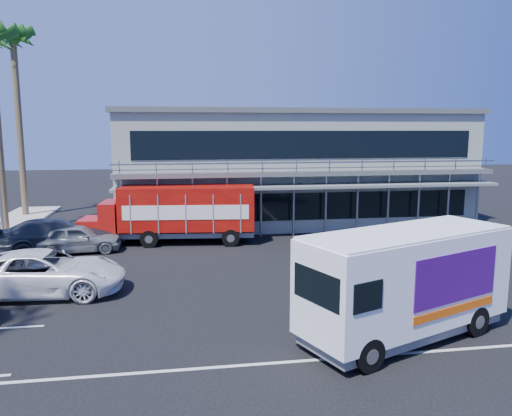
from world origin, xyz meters
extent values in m
plane|color=black|center=(0.00, 0.00, 0.00)|extent=(120.00, 120.00, 0.00)
cube|color=#9AA193|center=(3.00, 15.00, 3.50)|extent=(22.00, 10.00, 7.00)
cube|color=#515454|center=(3.00, 15.00, 7.15)|extent=(22.40, 10.40, 0.30)
cube|color=#515454|center=(3.00, 9.40, 3.60)|extent=(22.00, 1.20, 0.25)
cube|color=gray|center=(3.00, 8.85, 4.10)|extent=(22.00, 0.08, 0.90)
cube|color=slate|center=(3.00, 9.10, 2.90)|extent=(22.00, 1.80, 0.15)
cube|color=black|center=(3.00, 9.98, 1.60)|extent=(20.00, 0.06, 1.60)
cube|color=black|center=(3.00, 9.98, 5.20)|extent=(20.00, 0.06, 1.60)
cylinder|color=brown|center=(-15.10, 18.50, 6.00)|extent=(0.44, 0.44, 12.00)
sphere|color=#154B15|center=(-15.10, 18.50, 12.20)|extent=(1.10, 1.10, 1.10)
cube|color=#A6120D|center=(-9.00, 9.00, 0.88)|extent=(1.43, 2.10, 1.06)
cube|color=#A6120D|center=(-8.04, 8.90, 1.37)|extent=(1.10, 2.28, 1.85)
cube|color=black|center=(-8.04, 8.90, 1.90)|extent=(0.23, 1.87, 0.62)
cube|color=#A8150A|center=(-4.00, 8.50, 1.94)|extent=(7.24, 2.89, 2.29)
cube|color=slate|center=(-4.00, 8.50, 0.57)|extent=(7.21, 2.56, 0.26)
cube|color=white|center=(-4.11, 7.39, 1.85)|extent=(6.46, 0.67, 0.75)
cube|color=white|center=(-3.89, 9.61, 1.85)|extent=(6.46, 0.67, 0.75)
cylinder|color=black|center=(-8.83, 8.01, 0.46)|extent=(0.94, 0.37, 0.92)
cylinder|color=black|center=(-8.64, 9.94, 0.46)|extent=(0.94, 0.37, 0.92)
cylinder|color=black|center=(-6.03, 7.73, 0.46)|extent=(0.94, 0.37, 0.92)
cylinder|color=black|center=(-5.83, 9.66, 0.46)|extent=(0.94, 0.37, 0.92)
cylinder|color=black|center=(-1.81, 7.31, 0.46)|extent=(0.94, 0.37, 0.92)
cylinder|color=black|center=(-1.62, 9.24, 0.46)|extent=(0.94, 0.37, 0.92)
cube|color=white|center=(2.00, -5.00, 1.84)|extent=(6.97, 4.61, 2.64)
cube|color=slate|center=(2.00, -5.00, 0.38)|extent=(6.64, 4.30, 0.33)
cube|color=black|center=(-1.04, -6.25, 2.12)|extent=(0.76, 1.74, 0.90)
cube|color=white|center=(2.00, -5.00, 3.19)|extent=(6.84, 4.52, 0.08)
cube|color=#460C6F|center=(3.14, -5.77, 2.03)|extent=(3.15, 1.32, 1.42)
cube|color=#460C6F|center=(2.26, -3.65, 2.03)|extent=(3.15, 1.32, 1.42)
cube|color=#F2590C|center=(3.14, -5.78, 1.09)|extent=(3.15, 1.31, 0.24)
cylinder|color=black|center=(0.20, -6.83, 0.45)|extent=(0.94, 0.60, 0.91)
cylinder|color=black|center=(-0.56, -4.97, 0.45)|extent=(0.94, 0.60, 0.91)
cylinder|color=black|center=(4.21, -5.17, 0.45)|extent=(0.94, 0.60, 0.91)
cylinder|color=black|center=(3.45, -3.32, 0.45)|extent=(0.94, 0.60, 0.91)
imported|color=white|center=(-9.50, 0.80, 0.83)|extent=(6.08, 3.02, 1.65)
imported|color=#2B2F39|center=(-10.52, 7.60, 0.84)|extent=(6.22, 4.01, 1.68)
imported|color=gray|center=(-9.50, 7.20, 0.72)|extent=(4.39, 2.10, 1.45)
camera|label=1|loc=(-4.48, -18.13, 6.14)|focal=35.00mm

